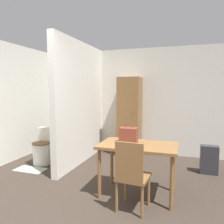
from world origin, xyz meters
The scene contains 10 objects.
wall_back centered at (0.00, 3.41, 1.25)m, with size 5.21×0.12×2.50m.
wall_left centered at (-2.17, 1.68, 1.25)m, with size 0.12×4.35×2.50m.
partition_wall centered at (-0.70, 2.30, 1.25)m, with size 0.12×2.10×2.50m.
dining_table centered at (0.75, 1.19, 0.66)m, with size 1.10×0.67×0.75m.
wooden_chair centered at (0.77, 0.73, 0.49)m, with size 0.42×0.42×0.91m.
toilet centered at (-1.40, 1.95, 0.32)m, with size 0.39×0.52×0.72m.
handbag centered at (0.60, 1.23, 0.87)m, with size 0.25×0.16×0.30m.
wooden_cabinet centered at (0.15, 3.11, 0.91)m, with size 0.50×0.47×1.82m.
bath_mat centered at (-1.40, 1.52, 0.01)m, with size 0.59×0.31×0.01m.
space_heater centered at (1.82, 2.41, 0.26)m, with size 0.30×0.18×0.52m.
Camera 1 is at (1.37, -1.82, 1.53)m, focal length 35.00 mm.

